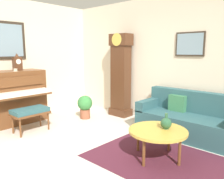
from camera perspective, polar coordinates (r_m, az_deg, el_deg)
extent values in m
cube|color=beige|center=(3.85, -8.84, -16.11)|extent=(6.40, 6.00, 0.10)
cube|color=beige|center=(5.75, -25.79, 6.56)|extent=(0.10, 4.90, 2.80)
cube|color=#33281E|center=(5.68, -26.13, 11.07)|extent=(0.03, 1.10, 0.84)
cube|color=#7A93A3|center=(5.66, -26.07, 11.08)|extent=(0.01, 0.98, 0.72)
cube|color=beige|center=(5.30, 11.57, 7.14)|extent=(5.30, 0.10, 2.80)
cube|color=#33281E|center=(4.89, 18.98, 10.73)|extent=(0.60, 0.03, 0.48)
cube|color=#7A93A3|center=(4.88, 18.90, 10.74)|extent=(0.54, 0.01, 0.42)
cube|color=#4C1E2D|center=(3.63, 12.27, -16.94)|extent=(2.10, 1.50, 0.01)
cube|color=brown|center=(5.51, -24.07, -1.90)|extent=(0.60, 1.44, 1.18)
cube|color=brown|center=(5.10, -22.20, -1.62)|extent=(0.28, 1.38, 0.04)
cube|color=white|center=(5.09, -22.24, -0.96)|extent=(0.26, 1.32, 0.08)
cube|color=brown|center=(5.16, -22.93, 1.82)|extent=(0.03, 1.20, 0.20)
cube|color=brown|center=(4.87, -19.81, -5.63)|extent=(0.42, 0.70, 0.04)
cube|color=#2D565B|center=(4.85, -19.85, -4.95)|extent=(0.40, 0.68, 0.08)
cylinder|color=brown|center=(4.66, -22.03, -9.01)|extent=(0.04, 0.04, 0.36)
cylinder|color=brown|center=(4.93, -15.69, -7.65)|extent=(0.04, 0.04, 0.36)
cylinder|color=brown|center=(4.94, -23.65, -8.07)|extent=(0.04, 0.04, 0.36)
cylinder|color=brown|center=(5.19, -17.57, -6.85)|extent=(0.04, 0.04, 0.36)
cube|color=#4C2B19|center=(5.80, 2.14, -5.58)|extent=(0.52, 0.34, 0.18)
cube|color=#4C2B19|center=(5.65, 2.20, 2.28)|extent=(0.44, 0.28, 1.78)
cube|color=#4C2B19|center=(5.61, 2.26, 12.36)|extent=(0.52, 0.32, 0.28)
cylinder|color=gold|center=(5.49, 1.19, 12.43)|extent=(0.30, 0.02, 0.30)
cylinder|color=gold|center=(5.60, 1.87, 2.84)|extent=(0.03, 0.03, 0.70)
cube|color=#2D565B|center=(4.60, 18.40, -8.64)|extent=(1.90, 0.80, 0.42)
cube|color=#2D565B|center=(4.76, 20.16, -3.01)|extent=(1.90, 0.20, 0.44)
cube|color=#2D565B|center=(4.91, 9.41, -3.59)|extent=(0.18, 0.80, 0.20)
cube|color=#38754C|center=(4.75, 16.04, -3.32)|extent=(0.34, 0.12, 0.32)
cylinder|color=gold|center=(3.54, 11.44, -10.17)|extent=(0.88, 0.88, 0.04)
torus|color=brown|center=(3.54, 11.44, -10.17)|extent=(0.88, 0.88, 0.04)
cylinder|color=brown|center=(3.91, 14.13, -11.81)|extent=(0.04, 0.04, 0.41)
cylinder|color=brown|center=(3.46, 16.59, -14.82)|extent=(0.04, 0.04, 0.41)
cylinder|color=brown|center=(3.34, 7.99, -15.45)|extent=(0.04, 0.04, 0.41)
cylinder|color=brown|center=(3.80, 6.58, -12.22)|extent=(0.04, 0.04, 0.41)
cube|color=#4C2B19|center=(5.48, -22.66, 5.98)|extent=(0.12, 0.18, 0.30)
cylinder|color=white|center=(5.42, -22.42, 6.49)|extent=(0.01, 0.11, 0.11)
cone|color=#4C2B19|center=(5.47, -22.79, 7.96)|extent=(0.10, 0.10, 0.08)
cylinder|color=beige|center=(5.30, -23.05, 4.27)|extent=(0.12, 0.12, 0.01)
cylinder|color=beige|center=(5.29, -23.07, 4.55)|extent=(0.08, 0.08, 0.06)
cylinder|color=#234C33|center=(3.60, 13.37, -9.43)|extent=(0.09, 0.09, 0.01)
sphere|color=#285638|center=(3.58, 13.42, -8.23)|extent=(0.17, 0.17, 0.17)
cylinder|color=#285638|center=(3.54, 13.49, -6.46)|extent=(0.04, 0.04, 0.08)
cylinder|color=#935138|center=(5.57, -6.76, -6.08)|extent=(0.24, 0.24, 0.22)
sphere|color=#387F3D|center=(5.50, -6.82, -3.37)|extent=(0.36, 0.36, 0.36)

